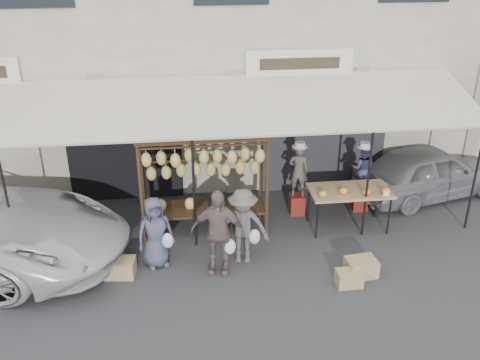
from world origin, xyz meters
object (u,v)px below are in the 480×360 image
Objects in this scene: vendor_right at (362,168)px; crate_near_a at (349,278)px; customer_mid at (218,232)px; crate_near_b at (361,267)px; crate_far at (120,268)px; customer_left at (155,232)px; customer_right at (243,226)px; vendor_left at (298,171)px; sedan at (430,171)px; produce_table at (350,192)px; banana_rack at (203,164)px.

vendor_right is 3.11m from crate_near_a.
crate_near_b is (2.63, -0.45, -0.68)m from customer_mid.
customer_mid reaches higher than crate_far.
crate_near_b is at bearing -30.53° from customer_left.
customer_right is (-2.90, -1.77, -0.26)m from vendor_right.
crate_far is (-2.32, -0.21, -0.60)m from customer_right.
customer_right is (-1.44, -1.74, -0.29)m from vendor_left.
crate_far is 7.51m from sedan.
produce_table is 1.24m from vendor_left.
crate_near_b is 0.15× the size of sedan.
crate_near_b is (-0.26, -1.70, -0.70)m from produce_table.
vendor_left is 2.18× the size of crate_near_b.
crate_near_a is at bearing -106.38° from produce_table.
crate_near_a is at bearing -41.18° from banana_rack.
crate_near_a is (1.81, -1.00, -0.63)m from customer_right.
vendor_right is at bearing 68.59° from crate_near_a.
produce_table is 2.18m from crate_near_a.
crate_near_b is at bearing -6.68° from crate_far.
crate_near_a is at bearing -10.81° from crate_far.
crate_near_b is at bearing 40.47° from crate_near_a.
banana_rack is 1.82× the size of customer_left.
sedan reaches higher than crate_near_b.
vendor_left is 1.46m from vendor_right.
customer_right is 3.34× the size of crate_near_a.
banana_rack is 1.53× the size of produce_table.
banana_rack is 1.63m from customer_mid.
customer_mid reaches higher than produce_table.
vendor_left is 2.72m from crate_near_b.
produce_table is 0.46× the size of sedan.
vendor_right is at bearing 20.84° from crate_far.
vendor_right reaches higher than produce_table.
customer_mid is (-1.94, -2.03, -0.21)m from vendor_left.
crate_far is 0.15× the size of sedan.
crate_far is at bearing -164.56° from customer_right.
crate_far is at bearing -169.89° from customer_mid.
vendor_right is (0.51, 0.81, 0.16)m from produce_table.
vendor_left is 2.91m from crate_near_a.
crate_far reaches higher than crate_near_a.
produce_table is at bearing 32.17° from customer_right.
produce_table is 3.15× the size of crate_far.
crate_near_b is 4.48m from crate_far.
vendor_left is at bearing 140.89° from produce_table.
customer_left is 0.85× the size of customer_mid.
crate_far is at bearing 173.32° from crate_near_b.
vendor_left reaches higher than customer_left.
crate_near_a is at bearing 85.53° from vendor_right.
vendor_right is (1.46, 0.04, -0.03)m from vendor_left.
crate_near_b is (3.77, -0.79, -0.55)m from customer_left.
produce_table is (3.05, -0.19, -0.71)m from banana_rack.
customer_right reaches higher than customer_left.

